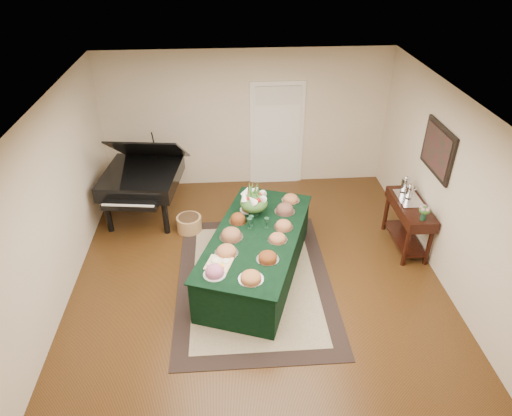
{
  "coord_description": "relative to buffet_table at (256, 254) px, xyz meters",
  "views": [
    {
      "loc": [
        -0.4,
        -5.32,
        4.64
      ],
      "look_at": [
        0.0,
        0.3,
        1.05
      ],
      "focal_mm": 32.0,
      "sensor_mm": 36.0,
      "label": 1
    }
  ],
  "objects": [
    {
      "name": "ground",
      "position": [
        0.01,
        -0.08,
        -0.37
      ],
      "size": [
        6.0,
        6.0,
        0.0
      ],
      "primitive_type": "plane",
      "color": "black",
      "rests_on": "ground"
    },
    {
      "name": "buffet_table",
      "position": [
        0.0,
        0.0,
        0.0
      ],
      "size": [
        1.99,
        2.82,
        0.74
      ],
      "color": "black",
      "rests_on": "ground"
    },
    {
      "name": "floral_centerpiece",
      "position": [
        -0.0,
        0.54,
        0.63
      ],
      "size": [
        0.44,
        0.44,
        0.44
      ],
      "color": "#143321",
      "rests_on": "buffet_table"
    },
    {
      "name": "pink_bouquet",
      "position": [
        2.5,
        0.07,
        0.61
      ],
      "size": [
        0.19,
        0.19,
        0.24
      ],
      "color": "#143321",
      "rests_on": "mahogany_sideboard"
    },
    {
      "name": "green_goblets",
      "position": [
        0.0,
        0.17,
        0.46
      ],
      "size": [
        0.33,
        0.15,
        0.18
      ],
      "color": "#143321",
      "rests_on": "buffet_table"
    },
    {
      "name": "food_platters",
      "position": [
        -0.03,
        0.02,
        0.42
      ],
      "size": [
        1.53,
        2.28,
        0.15
      ],
      "color": "silver",
      "rests_on": "buffet_table"
    },
    {
      "name": "grand_piano",
      "position": [
        -1.89,
        1.77,
        0.42
      ],
      "size": [
        1.55,
        1.68,
        1.61
      ],
      "color": "black",
      "rests_on": "ground"
    },
    {
      "name": "tea_service",
      "position": [
        2.5,
        0.78,
        0.57
      ],
      "size": [
        0.34,
        0.58,
        0.3
      ],
      "color": "silver",
      "rests_on": "mahogany_sideboard"
    },
    {
      "name": "kitchen_doorway",
      "position": [
        0.61,
        2.89,
        0.65
      ],
      "size": [
        1.05,
        0.07,
        2.1
      ],
      "color": "white",
      "rests_on": "ground"
    },
    {
      "name": "wall_painting",
      "position": [
        2.72,
        0.53,
        1.38
      ],
      "size": [
        0.05,
        0.95,
        0.75
      ],
      "color": "black",
      "rests_on": "ground"
    },
    {
      "name": "mahogany_sideboard",
      "position": [
        2.5,
        0.53,
        0.26
      ],
      "size": [
        0.45,
        1.17,
        0.82
      ],
      "color": "black",
      "rests_on": "ground"
    },
    {
      "name": "area_rug",
      "position": [
        -0.05,
        -0.17,
        -0.37
      ],
      "size": [
        2.29,
        3.21,
        0.01
      ],
      "color": "black",
      "rests_on": "ground"
    },
    {
      "name": "cutting_board",
      "position": [
        -0.54,
        -0.64,
        0.4
      ],
      "size": [
        0.41,
        0.41,
        0.1
      ],
      "color": "tan",
      "rests_on": "buffet_table"
    },
    {
      "name": "wicker_basket",
      "position": [
        -1.09,
        1.23,
        -0.24
      ],
      "size": [
        0.43,
        0.43,
        0.27
      ],
      "primitive_type": "cylinder",
      "color": "#A06F40",
      "rests_on": "ground"
    }
  ]
}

